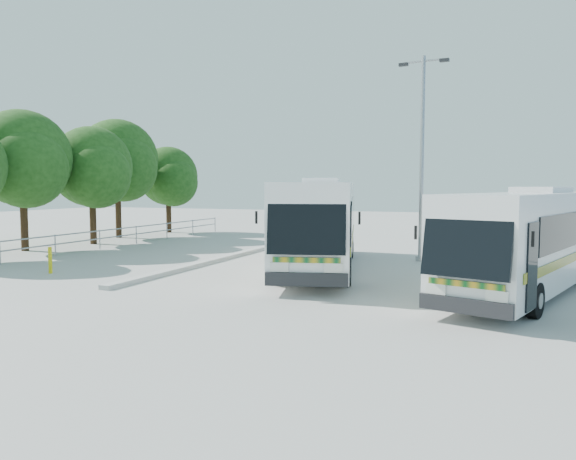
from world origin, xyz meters
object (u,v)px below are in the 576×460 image
at_px(coach_main, 320,222).
at_px(bollard, 50,260).
at_px(tree_far_b, 23,158).
at_px(lamppost, 422,149).
at_px(tree_far_d, 118,160).
at_px(tree_far_c, 93,167).
at_px(tree_far_e, 169,176).
at_px(coach_adjacent, 532,238).

distance_m(coach_main, bollard, 10.18).
height_order(tree_far_b, bollard, tree_far_b).
height_order(coach_main, bollard, coach_main).
bearing_deg(lamppost, coach_main, -124.78).
xyz_separation_m(coach_main, lamppost, (3.32, 3.61, 2.94)).
bearing_deg(coach_main, tree_far_d, 138.97).
height_order(tree_far_b, tree_far_c, tree_far_b).
xyz_separation_m(tree_far_d, tree_far_e, (0.68, 4.50, -0.93)).
height_order(tree_far_e, coach_adjacent, tree_far_e).
relative_size(tree_far_c, tree_far_e, 1.10).
bearing_deg(tree_far_c, tree_far_b, -102.91).
bearing_deg(lamppost, tree_far_c, -174.13).
distance_m(coach_main, lamppost, 5.71).
bearing_deg(coach_main, coach_adjacent, -32.29).
bearing_deg(tree_far_b, coach_main, -1.17).
relative_size(coach_adjacent, bollard, 11.25).
xyz_separation_m(tree_far_d, coach_adjacent, (23.26, -10.34, -3.17)).
bearing_deg(tree_far_e, tree_far_d, -98.63).
distance_m(lamppost, bollard, 15.42).
relative_size(tree_far_b, coach_adjacent, 0.63).
relative_size(tree_far_e, bollard, 6.05).
distance_m(tree_far_b, lamppost, 19.08).
bearing_deg(tree_far_c, tree_far_e, 93.54).
bearing_deg(tree_far_c, lamppost, -1.96).
xyz_separation_m(tree_far_d, bollard, (6.93, -12.79, -4.33)).
xyz_separation_m(tree_far_b, coach_adjacent, (22.96, -2.74, -2.92)).
bearing_deg(tree_far_c, coach_adjacent, -16.74).
bearing_deg(tree_far_e, coach_main, -39.46).
distance_m(tree_far_b, tree_far_c, 4.01).
xyz_separation_m(tree_far_d, coach_main, (15.77, -7.92, -2.99)).
height_order(coach_main, coach_adjacent, coach_main).
xyz_separation_m(lamppost, bollard, (-12.15, -8.48, -4.27)).
xyz_separation_m(tree_far_e, coach_adjacent, (22.57, -14.84, -2.24)).
bearing_deg(bollard, lamppost, 34.90).
xyz_separation_m(tree_far_e, bollard, (6.25, -17.29, -3.40)).
distance_m(tree_far_c, tree_far_d, 3.93).
relative_size(tree_far_d, coach_adjacent, 0.67).
height_order(tree_far_c, coach_main, tree_far_c).
bearing_deg(tree_far_d, tree_far_c, -72.17).
bearing_deg(tree_far_b, bollard, -38.01).
height_order(coach_adjacent, lamppost, lamppost).
bearing_deg(coach_adjacent, tree_far_b, -169.90).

